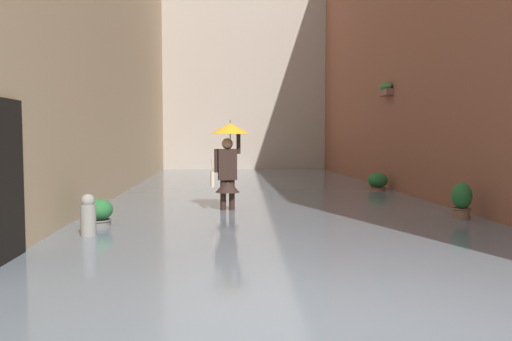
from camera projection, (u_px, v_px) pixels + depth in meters
name	position (u px, v px, depth m)	size (l,w,h in m)	color
ground_plane	(262.00, 200.00, 14.43)	(60.00, 60.00, 0.00)	#605B56
flood_water	(262.00, 196.00, 14.43)	(8.30, 26.06, 0.22)	slate
building_facade_left	(431.00, 9.00, 14.40)	(2.04, 24.06, 10.46)	brown
building_facade_right	(85.00, 8.00, 13.78)	(2.04, 24.06, 10.21)	tan
building_facade_far	(244.00, 74.00, 25.01)	(11.10, 1.80, 9.42)	#A89989
person_wading	(228.00, 154.00, 10.80)	(0.84, 0.84, 2.08)	black
potted_plant_near_right	(99.00, 217.00, 8.97)	(0.48, 0.48, 0.67)	#66605B
potted_plant_near_left	(462.00, 205.00, 9.70)	(0.37, 0.37, 0.88)	brown
potted_plant_mid_left	(378.00, 184.00, 14.95)	(0.56, 0.56, 0.71)	#9E563D
mooring_bollard	(88.00, 222.00, 8.03)	(0.24, 0.24, 0.86)	gray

